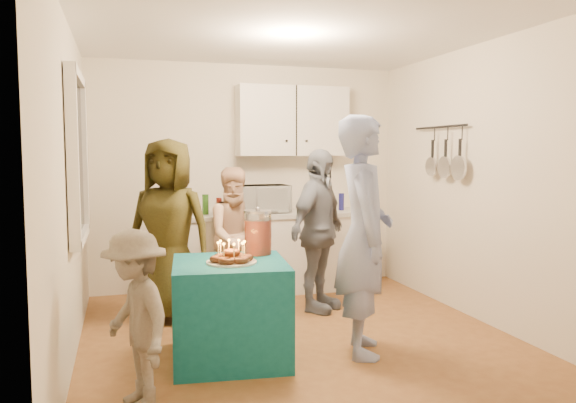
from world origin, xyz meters
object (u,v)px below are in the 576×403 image
object	(u,v)px
party_table	(230,310)
woman_back_right	(318,230)
woman_back_center	(237,236)
child_near_left	(135,318)
woman_back_left	(169,230)
microwave	(263,199)
punch_jar	(258,234)
man_birthday	(364,236)
counter	(271,254)

from	to	relation	value
party_table	woman_back_right	xyz separation A→B (m)	(1.09, 1.07, 0.43)
woman_back_center	child_near_left	size ratio (longest dim) A/B	1.29
party_table	woman_back_left	xyz separation A→B (m)	(-0.36, 1.16, 0.48)
party_table	woman_back_left	bearing A→B (deg)	107.14
microwave	punch_jar	world-z (taller)	microwave
party_table	woman_back_right	size ratio (longest dim) A/B	0.52
man_birthday	punch_jar	bearing A→B (deg)	79.62
woman_back_right	woman_back_left	bearing A→B (deg)	133.08
man_birthday	woman_back_left	bearing A→B (deg)	64.05
counter	woman_back_right	size ratio (longest dim) A/B	1.35
woman_back_right	child_near_left	bearing A→B (deg)	179.89
man_birthday	child_near_left	size ratio (longest dim) A/B	1.68
counter	woman_back_left	xyz separation A→B (m)	(-1.21, -0.82, 0.43)
man_birthday	woman_back_right	distance (m)	1.23
woman_back_left	punch_jar	bearing A→B (deg)	-27.07
punch_jar	man_birthday	bearing A→B (deg)	-27.83
man_birthday	child_near_left	bearing A→B (deg)	122.26
counter	punch_jar	size ratio (longest dim) A/B	6.47
microwave	woman_back_right	xyz separation A→B (m)	(0.34, -0.91, -0.25)
punch_jar	woman_back_center	bearing A→B (deg)	86.23
child_near_left	woman_back_center	bearing A→B (deg)	133.08
punch_jar	woman_back_left	distance (m)	1.12
man_birthday	party_table	bearing A→B (deg)	98.89
man_birthday	woman_back_right	size ratio (longest dim) A/B	1.16
woman_back_right	party_table	bearing A→B (deg)	-178.84
woman_back_center	woman_back_right	distance (m)	0.87
microwave	woman_back_left	distance (m)	1.40
counter	child_near_left	distance (m)	3.04
punch_jar	woman_back_left	xyz separation A→B (m)	(-0.64, 0.92, -0.07)
woman_back_center	woman_back_right	bearing A→B (deg)	-39.88
counter	party_table	size ratio (longest dim) A/B	2.59
woman_back_center	microwave	bearing A→B (deg)	41.42
man_birthday	woman_back_center	bearing A→B (deg)	39.25
man_birthday	woman_back_left	size ratio (longest dim) A/B	1.09
party_table	woman_back_left	distance (m)	1.31
woman_back_left	woman_back_center	world-z (taller)	woman_back_left
woman_back_center	woman_back_right	world-z (taller)	woman_back_right
party_table	punch_jar	xyz separation A→B (m)	(0.28, 0.24, 0.55)
child_near_left	woman_back_right	bearing A→B (deg)	112.73
microwave	child_near_left	bearing A→B (deg)	-122.01
microwave	party_table	size ratio (longest dim) A/B	0.66
woman_back_center	woman_back_left	bearing A→B (deg)	-161.07
woman_back_left	woman_back_center	xyz separation A→B (m)	(0.72, 0.36, -0.14)
man_birthday	woman_back_right	world-z (taller)	man_birthday
counter	woman_back_center	distance (m)	0.73
microwave	woman_back_left	size ratio (longest dim) A/B	0.33
party_table	man_birthday	world-z (taller)	man_birthday
child_near_left	microwave	bearing A→B (deg)	130.24
party_table	woman_back_center	size ratio (longest dim) A/B	0.59
punch_jar	man_birthday	world-z (taller)	man_birthday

